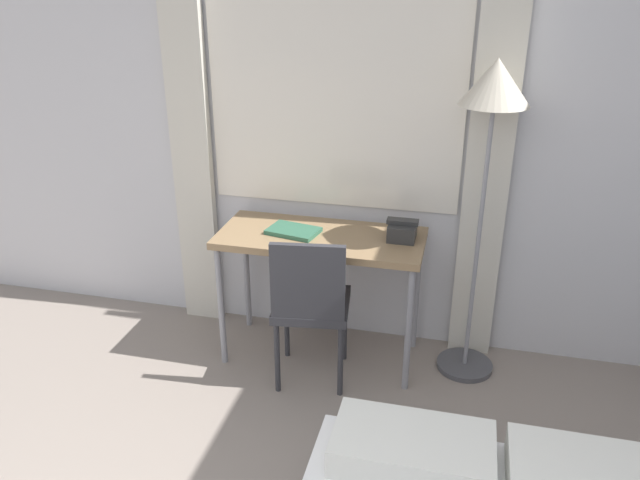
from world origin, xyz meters
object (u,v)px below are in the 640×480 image
(desk_chair, at_px, (311,301))
(telephone, at_px, (402,230))
(desk, at_px, (321,247))
(book, at_px, (293,231))
(standing_lamp, at_px, (492,120))

(desk_chair, height_order, telephone, same)
(desk_chair, xyz_separation_m, telephone, (0.43, 0.33, 0.31))
(desk, bearing_deg, book, -176.89)
(standing_lamp, xyz_separation_m, book, (-1.00, -0.07, -0.66))
(desk_chair, relative_size, telephone, 5.14)
(book, bearing_deg, telephone, 6.07)
(desk_chair, bearing_deg, standing_lamp, 14.08)
(standing_lamp, xyz_separation_m, telephone, (-0.40, -0.01, -0.62))
(standing_lamp, height_order, book, standing_lamp)
(book, bearing_deg, desk, 3.11)
(desk, relative_size, book, 3.72)
(desk, bearing_deg, desk_chair, -87.84)
(desk, height_order, telephone, telephone)
(desk, xyz_separation_m, standing_lamp, (0.85, 0.06, 0.75))
(desk, distance_m, desk_chair, 0.33)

